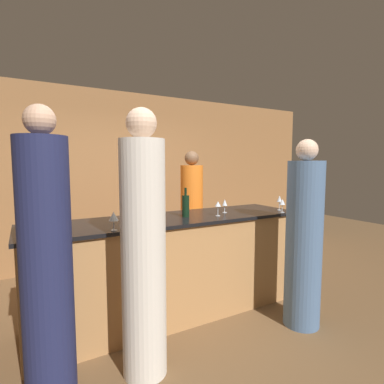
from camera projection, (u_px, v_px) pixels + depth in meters
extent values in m
plane|color=brown|center=(174.00, 313.00, 3.28)|extent=(14.00, 14.00, 0.00)
cube|color=olive|center=(118.00, 178.00, 4.95)|extent=(8.00, 0.06, 2.80)
cube|color=#B27F4C|center=(173.00, 267.00, 3.23)|extent=(2.91, 0.73, 1.03)
cube|color=black|center=(173.00, 219.00, 3.18)|extent=(2.97, 0.79, 0.04)
cylinder|color=orange|center=(192.00, 221.00, 4.32)|extent=(0.32, 0.32, 1.61)
sphere|color=brown|center=(192.00, 158.00, 4.23)|extent=(0.20, 0.20, 0.20)
cylinder|color=#4C6B93|center=(304.00, 244.00, 2.98)|extent=(0.35, 0.35, 1.66)
sphere|color=beige|center=(307.00, 150.00, 2.89)|extent=(0.21, 0.21, 0.21)
cylinder|color=silver|center=(144.00, 260.00, 2.27)|extent=(0.34, 0.34, 1.81)
sphere|color=beige|center=(141.00, 123.00, 2.17)|extent=(0.23, 0.23, 0.23)
cylinder|color=#1E234C|center=(47.00, 275.00, 1.96)|extent=(0.33, 0.33, 1.81)
sphere|color=tan|center=(40.00, 120.00, 1.87)|extent=(0.20, 0.20, 0.20)
cylinder|color=black|center=(186.00, 206.00, 3.21)|extent=(0.08, 0.08, 0.23)
cylinder|color=black|center=(186.00, 191.00, 3.19)|extent=(0.03, 0.03, 0.08)
cylinder|color=silver|center=(218.00, 216.00, 3.28)|extent=(0.05, 0.05, 0.00)
cylinder|color=silver|center=(218.00, 211.00, 3.27)|extent=(0.01, 0.01, 0.10)
cone|color=silver|center=(218.00, 204.00, 3.27)|extent=(0.07, 0.07, 0.06)
cylinder|color=silver|center=(151.00, 227.00, 2.71)|extent=(0.05, 0.05, 0.00)
cylinder|color=silver|center=(150.00, 221.00, 2.70)|extent=(0.01, 0.01, 0.09)
cone|color=silver|center=(150.00, 212.00, 2.70)|extent=(0.06, 0.06, 0.07)
cylinder|color=silver|center=(279.00, 210.00, 3.68)|extent=(0.05, 0.05, 0.00)
cylinder|color=silver|center=(279.00, 206.00, 3.67)|extent=(0.01, 0.01, 0.10)
cone|color=silver|center=(279.00, 199.00, 3.66)|extent=(0.06, 0.06, 0.07)
cylinder|color=silver|center=(282.00, 212.00, 3.51)|extent=(0.05, 0.05, 0.00)
cylinder|color=silver|center=(282.00, 208.00, 3.51)|extent=(0.01, 0.01, 0.09)
cone|color=silver|center=(282.00, 202.00, 3.50)|extent=(0.07, 0.07, 0.07)
cylinder|color=silver|center=(225.00, 212.00, 3.49)|extent=(0.05, 0.05, 0.00)
cylinder|color=silver|center=(225.00, 209.00, 3.49)|extent=(0.01, 0.01, 0.08)
cone|color=silver|center=(225.00, 202.00, 3.48)|extent=(0.06, 0.06, 0.07)
cylinder|color=silver|center=(114.00, 230.00, 2.56)|extent=(0.05, 0.05, 0.00)
cylinder|color=silver|center=(114.00, 225.00, 2.55)|extent=(0.01, 0.01, 0.08)
cone|color=silver|center=(114.00, 216.00, 2.54)|extent=(0.08, 0.08, 0.08)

